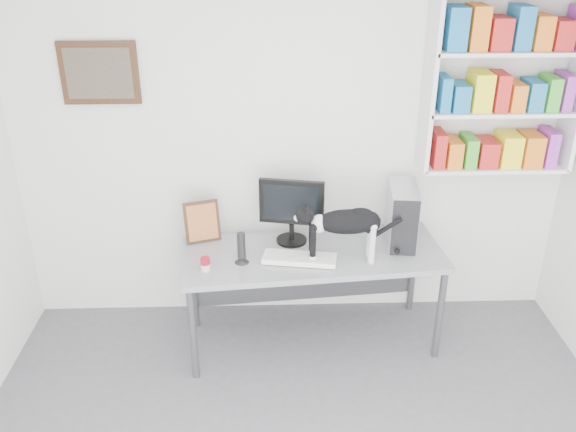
{
  "coord_description": "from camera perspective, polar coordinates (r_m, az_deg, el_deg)",
  "views": [
    {
      "loc": [
        -0.17,
        -2.14,
        2.82
      ],
      "look_at": [
        -0.05,
        1.53,
        1.03
      ],
      "focal_mm": 38.0,
      "sensor_mm": 36.0,
      "label": 1
    }
  ],
  "objects": [
    {
      "name": "room",
      "position": [
        2.6,
        2.3,
        -8.45
      ],
      "size": [
        4.01,
        4.01,
        2.7
      ],
      "color": "#5B5B60",
      "rests_on": "ground"
    },
    {
      "name": "bookshelf",
      "position": [
        4.4,
        19.57,
        11.76
      ],
      "size": [
        1.03,
        0.28,
        1.24
      ],
      "primitive_type": "cube",
      "color": "silver",
      "rests_on": "room"
    },
    {
      "name": "keyboard",
      "position": [
        4.12,
        1.1,
        -3.96
      ],
      "size": [
        0.52,
        0.27,
        0.04
      ],
      "primitive_type": "cube",
      "rotation": [
        0.0,
        0.0,
        -0.17
      ],
      "color": "white",
      "rests_on": "desk"
    },
    {
      "name": "pc_tower",
      "position": [
        4.34,
        10.61,
        0.1
      ],
      "size": [
        0.23,
        0.44,
        0.42
      ],
      "primitive_type": "cube",
      "rotation": [
        0.0,
        0.0,
        -0.11
      ],
      "color": "#A3A4A8",
      "rests_on": "desk"
    },
    {
      "name": "cat",
      "position": [
        4.05,
        5.31,
        -1.76
      ],
      "size": [
        0.64,
        0.18,
        0.39
      ],
      "primitive_type": null,
      "rotation": [
        0.0,
        0.0,
        0.01
      ],
      "color": "black",
      "rests_on": "desk"
    },
    {
      "name": "speaker",
      "position": [
        4.06,
        -4.38,
        -2.95
      ],
      "size": [
        0.1,
        0.1,
        0.23
      ],
      "primitive_type": "cylinder",
      "rotation": [
        0.0,
        0.0,
        0.05
      ],
      "color": "black",
      "rests_on": "desk"
    },
    {
      "name": "monitor",
      "position": [
        4.25,
        0.34,
        0.49
      ],
      "size": [
        0.49,
        0.3,
        0.48
      ],
      "primitive_type": "cube",
      "rotation": [
        0.0,
        0.0,
        -0.2
      ],
      "color": "black",
      "rests_on": "desk"
    },
    {
      "name": "leaning_print",
      "position": [
        4.35,
        -8.05,
        -0.46
      ],
      "size": [
        0.27,
        0.17,
        0.31
      ],
      "primitive_type": "cube",
      "rotation": [
        0.0,
        0.0,
        0.31
      ],
      "color": "#3F2514",
      "rests_on": "desk"
    },
    {
      "name": "soup_can",
      "position": [
        4.03,
        -7.74,
        -4.48
      ],
      "size": [
        0.06,
        0.06,
        0.09
      ],
      "primitive_type": "cylinder",
      "rotation": [
        0.0,
        0.0,
        0.02
      ],
      "color": "maroon",
      "rests_on": "desk"
    },
    {
      "name": "desk",
      "position": [
        4.43,
        2.27,
        -7.61
      ],
      "size": [
        1.86,
        0.87,
        0.75
      ],
      "primitive_type": "cube",
      "rotation": [
        0.0,
        0.0,
        0.1
      ],
      "color": "gray",
      "rests_on": "room"
    },
    {
      "name": "wall_art",
      "position": [
        4.36,
        -17.23,
        12.66
      ],
      "size": [
        0.52,
        0.04,
        0.42
      ],
      "primitive_type": "cube",
      "color": "#3F2514",
      "rests_on": "room"
    }
  ]
}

